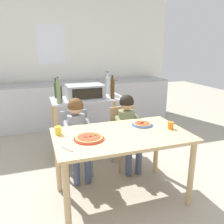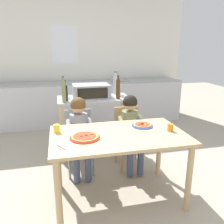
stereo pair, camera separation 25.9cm
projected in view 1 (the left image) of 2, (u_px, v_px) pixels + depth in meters
name	position (u px, v px, depth m)	size (l,w,h in m)	color
ground_plane	(93.00, 151.00, 3.68)	(12.24, 12.24, 0.00)	#A89E8C
back_wall_tiled	(70.00, 59.00, 5.04)	(4.57, 0.13, 2.70)	white
kitchen_counter	(75.00, 103.00, 4.91)	(4.11, 0.60, 1.10)	silver
kitchen_island_cart	(88.00, 117.00, 3.47)	(1.07, 0.56, 0.88)	#B7BABF
toaster_oven	(85.00, 91.00, 3.36)	(0.53, 0.37, 0.20)	#999BA0
bottle_slim_sauce	(112.00, 89.00, 3.51)	(0.07, 0.07, 0.28)	#ADB7B2
bottle_squat_spirits	(112.00, 89.00, 3.31)	(0.06, 0.06, 0.34)	#4C2D14
bottle_brown_beer	(60.00, 94.00, 3.13)	(0.06, 0.06, 0.29)	black
bottle_dark_olive_oil	(108.00, 85.00, 3.67)	(0.07, 0.07, 0.35)	#ADB7B2
bottle_tall_green_wine	(56.00, 90.00, 3.37)	(0.05, 0.05, 0.29)	#1E4723
bottle_clear_vinegar	(59.00, 92.00, 3.02)	(0.05, 0.05, 0.36)	olive
dining_table	(121.00, 143.00, 2.39)	(1.37, 0.83, 0.75)	tan
dining_chair_left	(76.00, 138.00, 2.97)	(0.36, 0.36, 0.81)	gray
dining_chair_right	(124.00, 132.00, 3.18)	(0.36, 0.36, 0.81)	tan
child_in_grey_shirt	(77.00, 128.00, 2.82)	(0.32, 0.42, 1.00)	#424C6B
child_in_olive_shirt	(128.00, 123.00, 3.02)	(0.32, 0.42, 1.00)	#424C6B
pizza_plate_red_rimmed	(89.00, 138.00, 2.21)	(0.30, 0.30, 0.03)	red
pizza_plate_blue_rimmed	(142.00, 124.00, 2.61)	(0.24, 0.24, 0.03)	#3356B7
drinking_cup_yellow	(58.00, 131.00, 2.33)	(0.07, 0.07, 0.08)	yellow
drinking_cup_orange	(170.00, 125.00, 2.49)	(0.06, 0.06, 0.08)	orange
serving_spoon	(67.00, 149.00, 2.00)	(0.01, 0.01, 0.14)	#B7BABF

